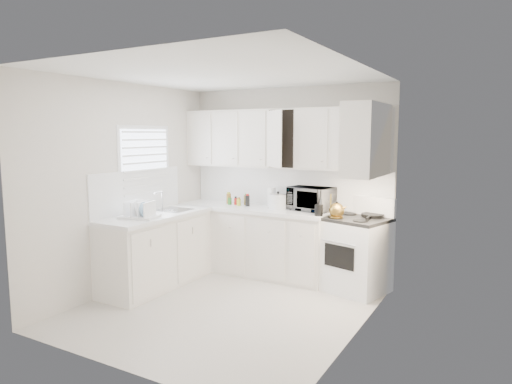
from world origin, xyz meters
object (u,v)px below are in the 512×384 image
Objects in this scene: tea_kettle at (337,209)px; microwave at (311,196)px; stove at (354,244)px; rice_cooker at (278,200)px; utensil_crock at (319,202)px; dish_rack at (139,208)px.

tea_kettle is 0.41× the size of microwave.
stove and rice_cooker have the same top height.
stove is 0.69m from utensil_crock.
rice_cooker reaches higher than tea_kettle.
tea_kettle is (-0.18, -0.16, 0.45)m from stove.
utensil_crock reaches higher than dish_rack.
rice_cooker is at bearing -166.40° from stove.
microwave is 2.35× the size of rice_cooker.
tea_kettle is 2.41m from dish_rack.
stove is 2.10× the size of microwave.
stove is 1.18m from rice_cooker.
tea_kettle is 0.96× the size of rice_cooker.
microwave reaches higher than utensil_crock.
utensil_crock is (-0.41, -0.19, 0.52)m from stove.
rice_cooker is (-0.43, -0.12, -0.07)m from microwave.
stove is 4.94× the size of rice_cooker.
microwave reaches higher than tea_kettle.
dish_rack is at bearing -155.72° from tea_kettle.
tea_kettle is 0.68× the size of utensil_crock.
utensil_crock is at bearing -44.16° from microwave.
rice_cooker is (-0.90, 0.19, 0.02)m from tea_kettle.
microwave reaches higher than rice_cooker.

